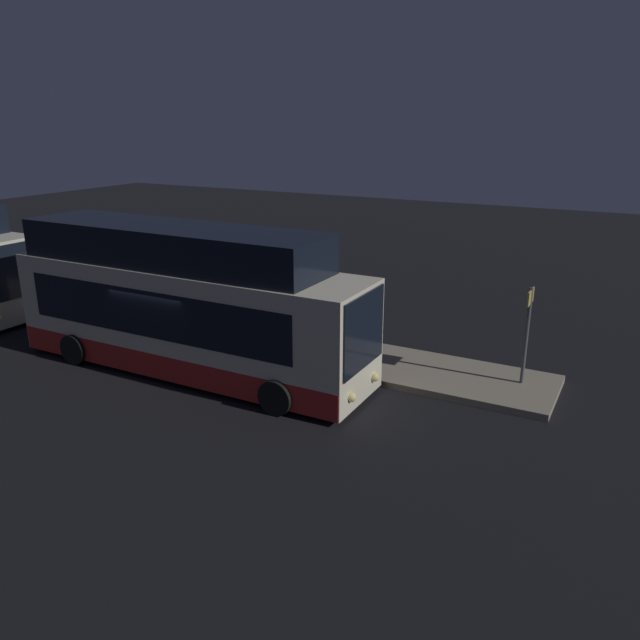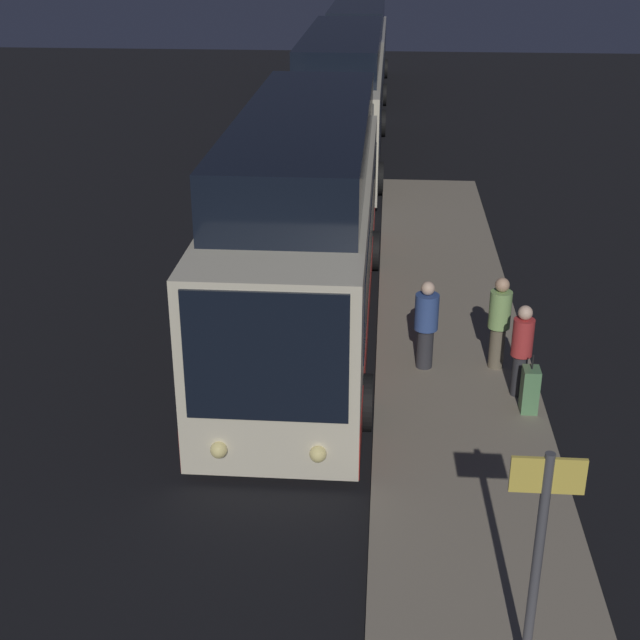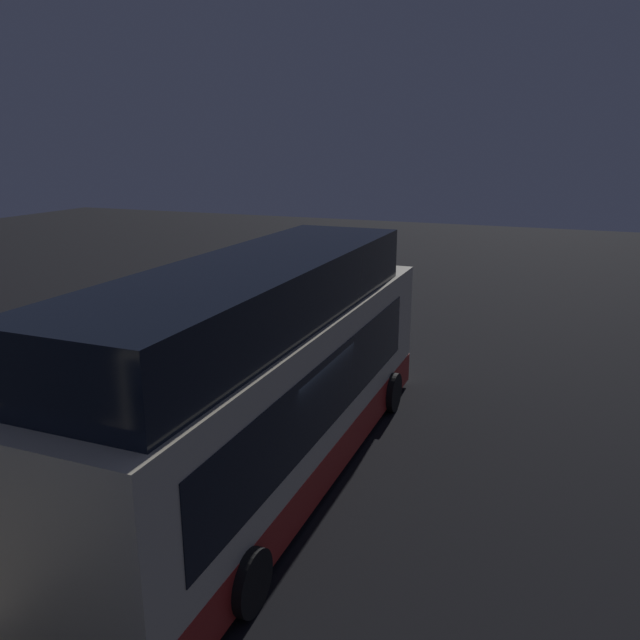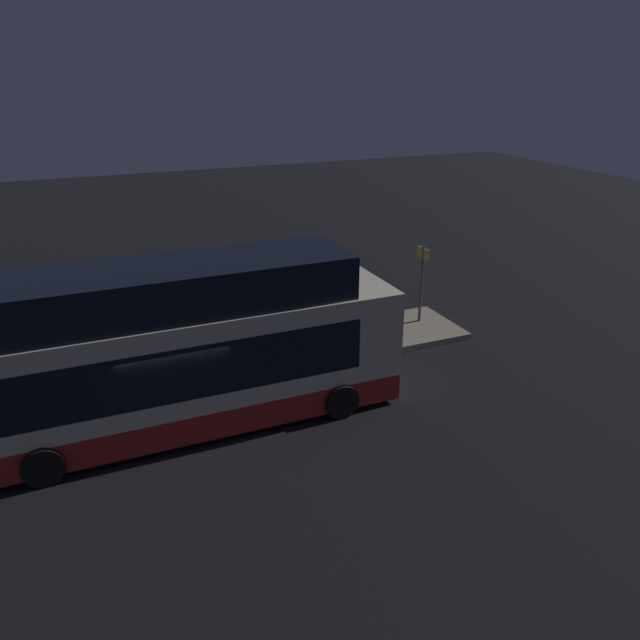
{
  "view_description": "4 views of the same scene",
  "coord_description": "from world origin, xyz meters",
  "px_view_note": "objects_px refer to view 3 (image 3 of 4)",
  "views": [
    {
      "loc": [
        11.53,
        -12.77,
        6.94
      ],
      "look_at": [
        4.26,
        0.77,
        1.93
      ],
      "focal_mm": 35.0,
      "sensor_mm": 36.0,
      "label": 1
    },
    {
      "loc": [
        16.13,
        1.67,
        7.3
      ],
      "look_at": [
        4.26,
        0.77,
        1.93
      ],
      "focal_mm": 50.0,
      "sensor_mm": 36.0,
      "label": 2
    },
    {
      "loc": [
        -9.02,
        -4.53,
        5.97
      ],
      "look_at": [
        4.26,
        0.77,
        1.93
      ],
      "focal_mm": 35.0,
      "sensor_mm": 36.0,
      "label": 3
    },
    {
      "loc": [
        -1.9,
        -13.53,
        8.35
      ],
      "look_at": [
        4.26,
        0.77,
        1.93
      ],
      "focal_mm": 35.0,
      "sensor_mm": 36.0,
      "label": 4
    }
  ],
  "objects_px": {
    "passenger_with_bags": "(168,366)",
    "sign_post": "(303,278)",
    "passenger_boarding": "(217,374)",
    "passenger_waiting": "(183,354)",
    "suitcase": "(192,365)",
    "bus_lead": "(269,385)"
  },
  "relations": [
    {
      "from": "passenger_waiting",
      "to": "passenger_with_bags",
      "type": "xyz_separation_m",
      "value": [
        -0.97,
        -0.26,
        0.04
      ]
    },
    {
      "from": "passenger_waiting",
      "to": "sign_post",
      "type": "height_order",
      "value": "sign_post"
    },
    {
      "from": "passenger_boarding",
      "to": "passenger_with_bags",
      "type": "relative_size",
      "value": 0.96
    },
    {
      "from": "passenger_with_bags",
      "to": "sign_post",
      "type": "bearing_deg",
      "value": 166.55
    },
    {
      "from": "bus_lead",
      "to": "suitcase",
      "type": "relative_size",
      "value": 11.14
    },
    {
      "from": "sign_post",
      "to": "passenger_with_bags",
      "type": "bearing_deg",
      "value": 176.6
    },
    {
      "from": "passenger_boarding",
      "to": "passenger_waiting",
      "type": "height_order",
      "value": "passenger_boarding"
    },
    {
      "from": "sign_post",
      "to": "bus_lead",
      "type": "bearing_deg",
      "value": -160.53
    },
    {
      "from": "bus_lead",
      "to": "passenger_waiting",
      "type": "xyz_separation_m",
      "value": [
        2.83,
        3.76,
        -0.79
      ]
    },
    {
      "from": "bus_lead",
      "to": "sign_post",
      "type": "bearing_deg",
      "value": 19.47
    },
    {
      "from": "passenger_with_bags",
      "to": "suitcase",
      "type": "bearing_deg",
      "value": -176.6
    },
    {
      "from": "suitcase",
      "to": "passenger_waiting",
      "type": "bearing_deg",
      "value": -169.04
    },
    {
      "from": "suitcase",
      "to": "sign_post",
      "type": "height_order",
      "value": "sign_post"
    },
    {
      "from": "passenger_waiting",
      "to": "bus_lead",
      "type": "bearing_deg",
      "value": 78.94
    },
    {
      "from": "passenger_waiting",
      "to": "suitcase",
      "type": "relative_size",
      "value": 1.61
    },
    {
      "from": "passenger_waiting",
      "to": "passenger_with_bags",
      "type": "bearing_deg",
      "value": 40.67
    },
    {
      "from": "bus_lead",
      "to": "passenger_waiting",
      "type": "bearing_deg",
      "value": 53.05
    },
    {
      "from": "bus_lead",
      "to": "passenger_waiting",
      "type": "distance_m",
      "value": 4.77
    },
    {
      "from": "passenger_waiting",
      "to": "passenger_with_bags",
      "type": "height_order",
      "value": "passenger_with_bags"
    },
    {
      "from": "bus_lead",
      "to": "suitcase",
      "type": "xyz_separation_m",
      "value": [
        3.35,
        3.86,
        -1.28
      ]
    },
    {
      "from": "passenger_with_bags",
      "to": "sign_post",
      "type": "xyz_separation_m",
      "value": [
        6.89,
        -0.41,
        0.73
      ]
    },
    {
      "from": "passenger_waiting",
      "to": "suitcase",
      "type": "distance_m",
      "value": 0.72
    }
  ]
}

